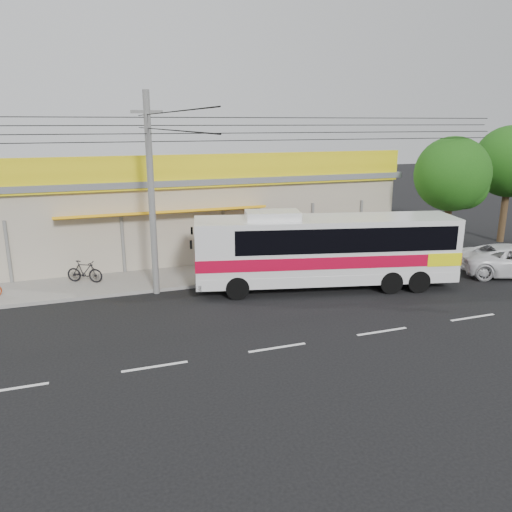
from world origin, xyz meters
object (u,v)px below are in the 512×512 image
Objects in this scene: motorbike_dark at (85,271)px; tree_near at (455,177)px; utility_pole at (148,128)px; coach_bus at (330,247)px.

motorbike_dark is 19.29m from tree_near.
utility_pole reaches higher than tree_near.
motorbike_dark is 0.05× the size of utility_pole.
coach_bus reaches higher than motorbike_dark.
motorbike_dark is at bearing 171.93° from coach_bus.
coach_bus is 6.93× the size of motorbike_dark.
tree_near reaches higher than motorbike_dark.
coach_bus is at bearing -13.63° from utility_pole.
utility_pole reaches higher than coach_bus.
coach_bus is 9.29m from tree_near.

